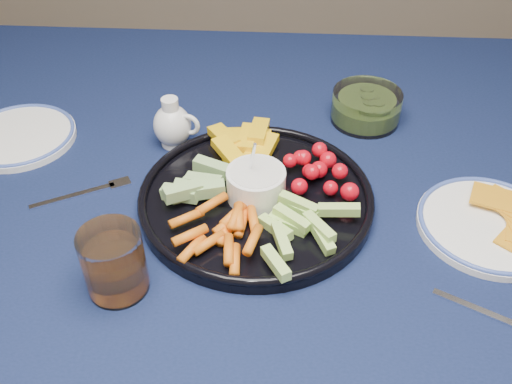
# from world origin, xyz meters

# --- Properties ---
(dining_table) EXTENTS (1.67, 1.07, 0.75)m
(dining_table) POSITION_xyz_m (0.00, 0.00, 0.66)
(dining_table) COLOR #472917
(dining_table) RESTS_ON ground
(crudite_platter) EXTENTS (0.37, 0.37, 0.12)m
(crudite_platter) POSITION_xyz_m (-0.08, -0.09, 0.77)
(crudite_platter) COLOR black
(crudite_platter) RESTS_ON dining_table
(creamer_pitcher) EXTENTS (0.09, 0.07, 0.09)m
(creamer_pitcher) POSITION_xyz_m (-0.24, 0.07, 0.79)
(creamer_pitcher) COLOR white
(creamer_pitcher) RESTS_ON dining_table
(pickle_bowl) EXTENTS (0.13, 0.13, 0.06)m
(pickle_bowl) POSITION_xyz_m (0.11, 0.17, 0.77)
(pickle_bowl) COLOR silver
(pickle_bowl) RESTS_ON dining_table
(cheese_plate) EXTENTS (0.21, 0.21, 0.03)m
(cheese_plate) POSITION_xyz_m (0.27, -0.12, 0.76)
(cheese_plate) COLOR white
(cheese_plate) RESTS_ON dining_table
(juice_tumbler) EXTENTS (0.08, 0.08, 0.10)m
(juice_tumbler) POSITION_xyz_m (-0.26, -0.26, 0.79)
(juice_tumbler) COLOR silver
(juice_tumbler) RESTS_ON dining_table
(fork_left) EXTENTS (0.15, 0.09, 0.00)m
(fork_left) POSITION_xyz_m (-0.35, -0.07, 0.75)
(fork_left) COLOR silver
(fork_left) RESTS_ON dining_table
(fork_right) EXTENTS (0.15, 0.09, 0.00)m
(fork_right) POSITION_xyz_m (0.25, -0.29, 0.75)
(fork_right) COLOR silver
(fork_right) RESTS_ON dining_table
(side_plate_extra) EXTENTS (0.20, 0.20, 0.02)m
(side_plate_extra) POSITION_xyz_m (-0.52, 0.06, 0.75)
(side_plate_extra) COLOR white
(side_plate_extra) RESTS_ON dining_table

